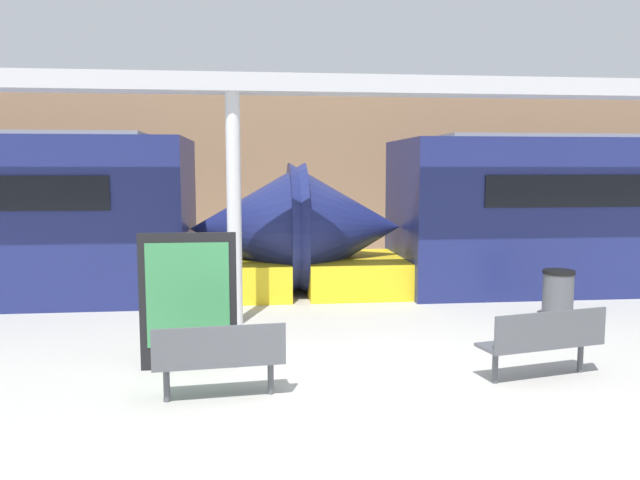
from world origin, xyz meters
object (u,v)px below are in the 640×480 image
(poster_board, at_px, (188,301))
(support_column_near, at_px, (234,211))
(bench_near, at_px, (219,356))
(bench_far, at_px, (545,339))
(trash_bin, at_px, (558,295))

(poster_board, relative_size, support_column_near, 0.47)
(bench_near, height_order, bench_far, same)
(bench_near, bearing_deg, support_column_near, 82.96)
(bench_near, distance_m, bench_far, 3.82)
(support_column_near, bearing_deg, poster_board, -103.07)
(trash_bin, distance_m, support_column_near, 5.54)
(trash_bin, bearing_deg, support_column_near, 176.90)
(bench_far, bearing_deg, poster_board, 155.84)
(bench_far, relative_size, trash_bin, 1.91)
(trash_bin, relative_size, support_column_near, 0.23)
(bench_near, bearing_deg, trash_bin, 24.07)
(bench_near, xyz_separation_m, bench_far, (3.81, 0.26, 0.00))
(bench_near, xyz_separation_m, trash_bin, (5.43, 3.09, -0.08))
(trash_bin, bearing_deg, bench_far, -119.70)
(bench_far, xyz_separation_m, support_column_near, (-3.73, 3.12, 1.34))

